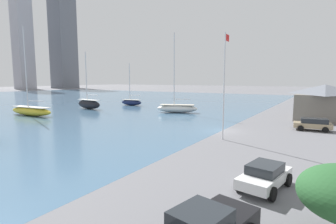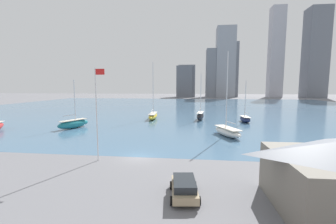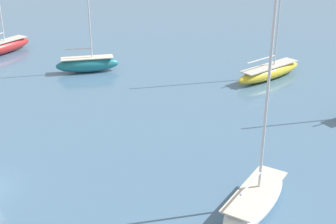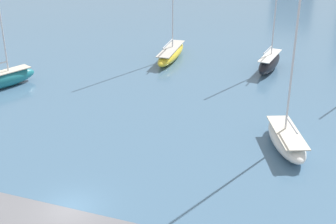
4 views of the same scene
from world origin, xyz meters
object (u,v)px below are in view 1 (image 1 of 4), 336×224
Objects in this scene: flag_pole at (224,83)px; parked_sedan_white at (265,175)px; sailboat_yellow at (31,110)px; sailboat_navy at (131,102)px; sailboat_white at (177,108)px; sailboat_black at (89,104)px; parked_wagon_tan at (313,124)px; boat_shed at (324,101)px.

flag_pole reaches higher than parked_sedan_white.
sailboat_yellow is 1.49× the size of sailboat_navy.
flag_pole is 0.74× the size of sailboat_white.
parked_sedan_white is (-11.30, -6.68, -5.41)m from flag_pole.
sailboat_white is 0.97× the size of sailboat_yellow.
sailboat_yellow reaches higher than parked_sedan_white.
sailboat_black reaches higher than parked_wagon_tan.
sailboat_navy is at bearing -7.30° from sailboat_black.
parked_sedan_white is (-36.35, -40.29, -0.03)m from sailboat_navy.
parked_sedan_white is (-22.38, 1.46, -0.04)m from parked_wagon_tan.
boat_shed is 26.46m from flag_pole.
parked_wagon_tan is at bearing -111.47° from sailboat_navy.
sailboat_yellow is at bearing 117.03° from boat_shed.
boat_shed is at bearing -20.18° from flag_pole.
sailboat_black is at bearing 80.30° from parked_wagon_tan.
parked_sedan_white is at bearing -135.02° from sailboat_navy.
flag_pole is 37.05m from sailboat_yellow.
sailboat_white is at bearing 103.47° from boat_shed.
sailboat_white reaches higher than parked_sedan_white.
sailboat_yellow is at bearing -173.83° from sailboat_black.
parked_sedan_white is at bearing -149.41° from flag_pole.
sailboat_black is (-4.51, 20.42, 0.21)m from sailboat_white.
sailboat_white is at bearing 41.67° from flag_pole.
parked_sedan_white is (-29.37, -22.77, -0.11)m from sailboat_white.
flag_pole is at bearing 130.25° from parked_sedan_white.
sailboat_white is 1.46× the size of sailboat_navy.
sailboat_black is (-11.07, 45.57, -1.73)m from boat_shed.
sailboat_navy is at bearing 147.60° from parked_sedan_white.
boat_shed is at bearing -10.40° from parked_wagon_tan.
parked_sedan_white is at bearing -113.06° from sailboat_black.
sailboat_white is at bearing -70.69° from sailboat_black.
sailboat_black is 2.76× the size of parked_sedan_white.
parked_wagon_tan is 22.43m from parked_sedan_white.
boat_shed is at bearing -65.57° from sailboat_yellow.
flag_pole is at bearing 137.21° from parked_wagon_tan.
sailboat_navy is at bearing -10.75° from sailboat_yellow.
sailboat_navy is at bearing 53.30° from flag_pole.
sailboat_yellow reaches higher than parked_wagon_tan.
sailboat_yellow is 44.83m from parked_sedan_white.
sailboat_navy is 2.32× the size of parked_wagon_tan.
sailboat_white reaches higher than flag_pole.
sailboat_navy reaches higher than boat_shed.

